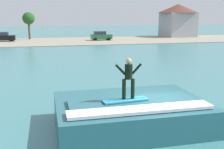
{
  "coord_description": "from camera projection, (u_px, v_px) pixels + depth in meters",
  "views": [
    {
      "loc": [
        -4.78,
        -10.75,
        4.8
      ],
      "look_at": [
        -1.27,
        3.82,
        1.65
      ],
      "focal_mm": 44.62,
      "sensor_mm": 36.0,
      "label": 1
    }
  ],
  "objects": [
    {
      "name": "house_gabled_white",
      "position": [
        178.0,
        19.0,
        64.97
      ],
      "size": [
        9.35,
        9.35,
        7.5
      ],
      "color": "#9EA3AD",
      "rests_on": "ground_plane"
    },
    {
      "name": "car_near_shore",
      "position": [
        4.0,
        37.0,
        52.74
      ],
      "size": [
        4.04,
        2.14,
        1.86
      ],
      "color": "black",
      "rests_on": "ground_plane"
    },
    {
      "name": "car_far_shore",
      "position": [
        101.0,
        36.0,
        55.28
      ],
      "size": [
        4.15,
        2.07,
        1.86
      ],
      "color": "#23663D",
      "rests_on": "ground_plane"
    },
    {
      "name": "shoreline_bank",
      "position": [
        70.0,
        41.0,
        53.91
      ],
      "size": [
        120.0,
        17.37,
        0.09
      ],
      "color": "gray",
      "rests_on": "ground_plane"
    },
    {
      "name": "wave_crest",
      "position": [
        130.0,
        113.0,
        12.22
      ],
      "size": [
        6.41,
        4.55,
        1.33
      ],
      "color": "#2A636C",
      "rests_on": "ground_plane"
    },
    {
      "name": "surfboard",
      "position": [
        125.0,
        100.0,
        11.63
      ],
      "size": [
        1.96,
        0.68,
        0.06
      ],
      "color": "#33A5CC",
      "rests_on": "wave_crest"
    },
    {
      "name": "tree_tall_bare",
      "position": [
        29.0,
        19.0,
        56.62
      ],
      "size": [
        2.49,
        2.49,
        5.59
      ],
      "color": "brown",
      "rests_on": "ground_plane"
    },
    {
      "name": "ground_plane",
      "position": [
        160.0,
        127.0,
        12.31
      ],
      "size": [
        260.0,
        260.0,
        0.0
      ],
      "primitive_type": "plane",
      "color": "teal"
    },
    {
      "name": "surfer",
      "position": [
        129.0,
        76.0,
        11.53
      ],
      "size": [
        1.14,
        0.32,
        1.73
      ],
      "color": "black",
      "rests_on": "surfboard"
    }
  ]
}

